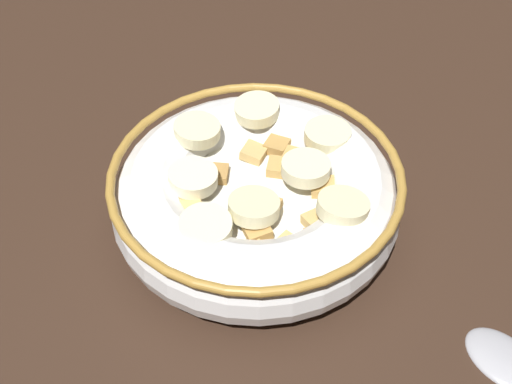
% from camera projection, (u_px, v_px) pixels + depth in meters
% --- Properties ---
extents(ground_plane, '(1.16, 1.16, 0.02)m').
position_uv_depth(ground_plane, '(256.00, 232.00, 0.44)').
color(ground_plane, '#332116').
extents(cereal_bowl, '(0.19, 0.19, 0.06)m').
position_uv_depth(cereal_bowl, '(256.00, 194.00, 0.41)').
color(cereal_bowl, white).
rests_on(cereal_bowl, ground_plane).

